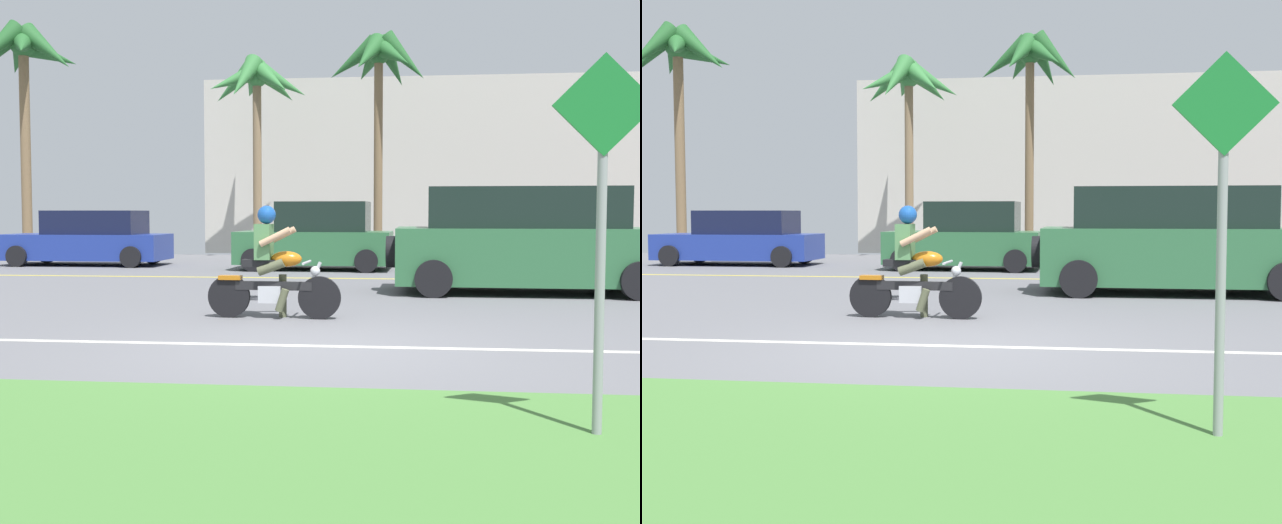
# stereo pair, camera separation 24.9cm
# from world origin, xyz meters

# --- Properties ---
(ground) EXTENTS (56.00, 30.00, 0.04)m
(ground) POSITION_xyz_m (0.00, 3.00, -0.02)
(ground) COLOR slate
(grass_median) EXTENTS (56.00, 3.80, 0.06)m
(grass_median) POSITION_xyz_m (0.00, -4.10, 0.03)
(grass_median) COLOR #477A38
(grass_median) RESTS_ON ground
(lane_line_near) EXTENTS (50.40, 0.12, 0.01)m
(lane_line_near) POSITION_xyz_m (0.00, 0.05, 0.00)
(lane_line_near) COLOR silver
(lane_line_near) RESTS_ON ground
(lane_line_far) EXTENTS (50.40, 0.12, 0.01)m
(lane_line_far) POSITION_xyz_m (0.00, 8.79, 0.00)
(lane_line_far) COLOR yellow
(lane_line_far) RESTS_ON ground
(motorcyclist) EXTENTS (1.83, 0.60, 1.53)m
(motorcyclist) POSITION_xyz_m (-0.85, 2.24, 0.65)
(motorcyclist) COLOR black
(motorcyclist) RESTS_ON ground
(suv_nearby) EXTENTS (4.85, 2.32, 1.87)m
(suv_nearby) POSITION_xyz_m (3.03, 6.11, 0.91)
(suv_nearby) COLOR #2D663D
(suv_nearby) RESTS_ON ground
(parked_car_0) EXTENTS (4.36, 1.91, 1.48)m
(parked_car_0) POSITION_xyz_m (-7.68, 12.36, 0.70)
(parked_car_0) COLOR navy
(parked_car_0) RESTS_ON ground
(parked_car_1) EXTENTS (3.89, 2.11, 1.70)m
(parked_car_1) POSITION_xyz_m (-1.33, 11.42, 0.79)
(parked_car_1) COLOR #2D663D
(parked_car_1) RESTS_ON ground
(parked_car_2) EXTENTS (4.38, 1.92, 1.62)m
(parked_car_2) POSITION_xyz_m (4.40, 13.27, 0.75)
(parked_car_2) COLOR #232328
(parked_car_2) RESTS_ON ground
(palm_tree_0) EXTENTS (3.32, 3.27, 6.30)m
(palm_tree_0) POSITION_xyz_m (-3.84, 16.38, 5.30)
(palm_tree_0) COLOR #846B4C
(palm_tree_0) RESTS_ON ground
(palm_tree_1) EXTENTS (3.17, 3.20, 6.68)m
(palm_tree_1) POSITION_xyz_m (0.05, 15.12, 5.62)
(palm_tree_1) COLOR brown
(palm_tree_1) RESTS_ON ground
(palm_tree_2) EXTENTS (3.73, 3.63, 7.53)m
(palm_tree_2) POSITION_xyz_m (-11.43, 16.21, 6.30)
(palm_tree_2) COLOR brown
(palm_tree_2) RESTS_ON ground
(street_sign) EXTENTS (0.62, 0.06, 2.40)m
(street_sign) POSITION_xyz_m (2.17, -3.32, 1.47)
(street_sign) COLOR gray
(street_sign) RESTS_ON ground
(building_far) EXTENTS (21.29, 4.00, 6.04)m
(building_far) POSITION_xyz_m (4.43, 21.00, 3.02)
(building_far) COLOR #BCB7AD
(building_far) RESTS_ON ground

